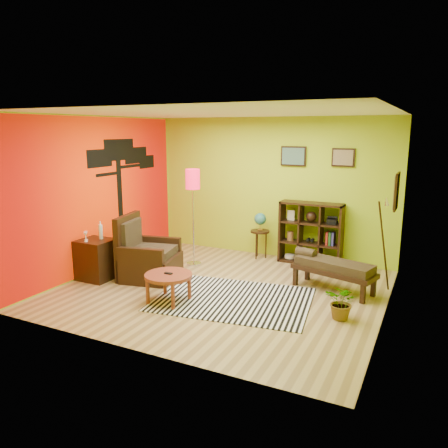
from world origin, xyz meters
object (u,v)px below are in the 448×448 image
at_px(armchair, 147,259).
at_px(cube_shelf, 311,233).
at_px(globe_table, 260,224).
at_px(side_cabinet, 96,259).
at_px(coffee_table, 168,278).
at_px(floor_lamp, 193,188).
at_px(potted_plant, 342,306).
at_px(bench, 332,267).

relative_size(armchair, cube_shelf, 0.93).
relative_size(armchair, globe_table, 1.20).
relative_size(globe_table, cube_shelf, 0.77).
distance_m(side_cabinet, globe_table, 3.23).
bearing_deg(coffee_table, cube_shelf, 63.72).
distance_m(side_cabinet, floor_lamp, 2.16).
bearing_deg(floor_lamp, side_cabinet, -127.40).
xyz_separation_m(globe_table, cube_shelf, (1.03, 0.08, -0.10)).
height_order(coffee_table, cube_shelf, cube_shelf).
xyz_separation_m(coffee_table, armchair, (-0.96, 0.76, -0.04)).
relative_size(coffee_table, floor_lamp, 0.39).
height_order(coffee_table, potted_plant, coffee_table).
height_order(coffee_table, globe_table, globe_table).
height_order(side_cabinet, potted_plant, side_cabinet).
relative_size(floor_lamp, bench, 1.30).
xyz_separation_m(globe_table, bench, (1.71, -1.19, -0.31)).
bearing_deg(armchair, bench, 14.93).
distance_m(cube_shelf, bench, 1.46).
bearing_deg(potted_plant, coffee_table, -168.18).
distance_m(coffee_table, cube_shelf, 3.18).
distance_m(armchair, floor_lamp, 1.59).
height_order(side_cabinet, globe_table, side_cabinet).
bearing_deg(bench, cube_shelf, 118.42).
xyz_separation_m(floor_lamp, cube_shelf, (2.00, 1.05, -0.89)).
height_order(floor_lamp, bench, floor_lamp).
xyz_separation_m(floor_lamp, bench, (2.69, -0.22, -1.10)).
distance_m(armchair, globe_table, 2.43).
bearing_deg(globe_table, cube_shelf, 4.24).
relative_size(coffee_table, bench, 0.51).
relative_size(armchair, side_cabinet, 1.10).
bearing_deg(globe_table, coffee_table, -97.77).
height_order(coffee_table, floor_lamp, floor_lamp).
xyz_separation_m(side_cabinet, globe_table, (2.09, 2.43, 0.35)).
xyz_separation_m(side_cabinet, cube_shelf, (3.11, 2.51, 0.25)).
relative_size(bench, potted_plant, 2.85).
bearing_deg(globe_table, floor_lamp, -134.96).
bearing_deg(side_cabinet, coffee_table, -10.98).
bearing_deg(potted_plant, cube_shelf, 114.89).
bearing_deg(coffee_table, floor_lamp, 108.50).
bearing_deg(floor_lamp, potted_plant, -22.40).
distance_m(coffee_table, floor_lamp, 2.19).
bearing_deg(armchair, floor_lamp, 70.83).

